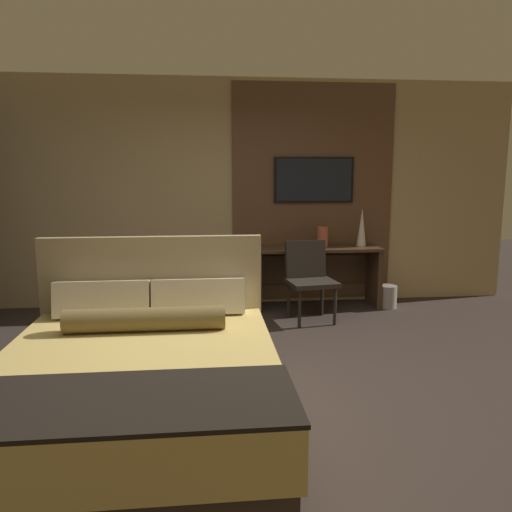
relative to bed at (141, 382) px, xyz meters
name	(u,v)px	position (x,y,z in m)	size (l,w,h in m)	color
ground_plane	(253,386)	(0.78, 0.58, -0.32)	(16.00, 16.00, 0.00)	#332823
wall_back_tv_panel	(242,193)	(0.91, 3.17, 1.08)	(7.20, 0.09, 2.80)	tan
bed	(141,382)	(0.00, 0.00, 0.00)	(1.77, 2.09, 1.15)	#33281E
desk	(316,267)	(1.80, 2.88, 0.18)	(1.54, 0.52, 0.75)	#422D1E
tv	(314,180)	(1.80, 3.10, 1.25)	(1.01, 0.04, 0.57)	black
desk_chair	(309,273)	(1.60, 2.33, 0.21)	(0.58, 0.57, 0.89)	#28231E
vase_tall	(362,227)	(2.37, 2.88, 0.67)	(0.12, 0.12, 0.47)	silver
vase_short	(323,237)	(1.87, 2.86, 0.56)	(0.14, 0.14, 0.25)	#B2563D
waste_bin	(388,297)	(2.68, 2.70, -0.18)	(0.22, 0.22, 0.28)	gray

